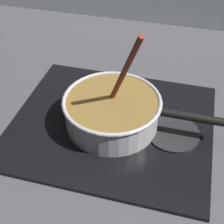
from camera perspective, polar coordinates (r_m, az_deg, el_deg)
ground at (r=0.89m, az=-7.83°, el=-6.80°), size 2.40×1.60×0.04m
hob_plate at (r=0.92m, az=0.00°, el=-2.17°), size 0.56×0.48×0.01m
burner_ring at (r=0.92m, az=0.00°, el=-1.71°), size 0.17×0.17×0.01m
spare_burner at (r=0.90m, az=10.77°, el=-3.66°), size 0.14×0.14×0.01m
cooking_pan at (r=0.89m, az=0.10°, el=0.25°), size 0.44×0.27×0.31m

